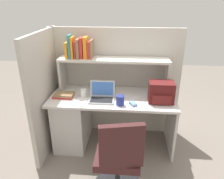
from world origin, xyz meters
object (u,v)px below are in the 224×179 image
Objects in this scene: snack_canister at (120,100)px; backpack at (161,92)px; computer_mouse at (133,104)px; office_chair at (119,163)px; paper_cup at (84,93)px; laptop at (102,96)px.

backpack is at bearing 14.85° from snack_canister.
backpack reaches higher than computer_mouse.
computer_mouse is 0.88× the size of snack_canister.
office_chair is (-0.13, -0.63, -0.35)m from computer_mouse.
office_chair is (0.50, -0.80, -0.39)m from paper_cup.
laptop is 0.88m from office_chair.
computer_mouse is at bearing 3.74° from snack_canister.
snack_canister is at bearing -28.86° from laptop.
paper_cup is at bearing 176.60° from backpack.
paper_cup is (-0.63, 0.18, 0.04)m from computer_mouse.
snack_canister is (-0.15, -0.01, 0.04)m from computer_mouse.
snack_canister is at bearing -165.15° from backpack.
backpack is 0.32× the size of office_chair.
snack_canister is (0.48, -0.19, 0.01)m from paper_cup.
snack_canister is at bearing 156.19° from computer_mouse.
backpack is 2.88× the size of computer_mouse.
laptop reaches higher than computer_mouse.
laptop is at bearing -82.93° from office_chair.
paper_cup is at bearing 136.83° from computer_mouse.
computer_mouse is at bearing -15.62° from paper_cup.
snack_canister is (0.23, -0.13, 0.01)m from laptop.
laptop is 0.73m from backpack.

